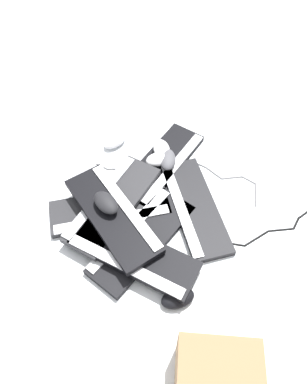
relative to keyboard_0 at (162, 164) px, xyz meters
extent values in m
plane|color=silver|center=(-0.24, 0.06, -0.01)|extent=(3.20, 3.20, 0.00)
cube|color=black|center=(0.00, 0.00, 0.00)|extent=(0.45, 0.37, 0.02)
cube|color=silver|center=(-0.03, -0.04, 0.01)|extent=(0.37, 0.26, 0.01)
cube|color=#232326|center=(-0.22, 0.20, 0.00)|extent=(0.24, 0.46, 0.02)
cube|color=silver|center=(-0.27, 0.19, 0.01)|extent=(0.13, 0.42, 0.01)
cube|color=black|center=(-0.35, 0.08, 0.00)|extent=(0.44, 0.39, 0.02)
cube|color=#B2B5BA|center=(-0.31, 0.12, 0.01)|extent=(0.35, 0.29, 0.01)
cube|color=black|center=(-0.21, -0.12, 0.00)|extent=(0.46, 0.25, 0.02)
cube|color=silver|center=(-0.22, -0.06, 0.01)|extent=(0.41, 0.14, 0.01)
cube|color=black|center=(-0.42, 0.10, 0.03)|extent=(0.34, 0.46, 0.02)
cube|color=silver|center=(-0.47, 0.13, 0.04)|extent=(0.23, 0.39, 0.01)
cube|color=#232326|center=(-0.22, 0.18, 0.03)|extent=(0.46, 0.35, 0.02)
cube|color=#B2B5BA|center=(-0.19, 0.23, 0.04)|extent=(0.38, 0.24, 0.01)
cube|color=black|center=(-0.28, 0.18, 0.06)|extent=(0.45, 0.37, 0.02)
cube|color=silver|center=(-0.25, 0.14, 0.07)|extent=(0.37, 0.26, 0.01)
ellipsoid|color=silver|center=(0.00, 0.01, 0.04)|extent=(0.10, 0.12, 0.04)
ellipsoid|color=black|center=(-0.26, 0.20, 0.10)|extent=(0.13, 0.12, 0.04)
ellipsoid|color=#4C4C51|center=(-0.01, -0.02, 0.04)|extent=(0.11, 0.07, 0.04)
ellipsoid|color=silver|center=(0.05, 0.00, 0.04)|extent=(0.12, 0.08, 0.04)
ellipsoid|color=black|center=(-0.56, -0.04, 0.01)|extent=(0.10, 0.12, 0.04)
ellipsoid|color=silver|center=(0.13, 0.20, 0.01)|extent=(0.12, 0.12, 0.04)
cylinder|color=black|center=(-0.36, -0.25, -0.01)|extent=(0.02, 0.07, 0.01)
cylinder|color=black|center=(-0.34, -0.33, -0.01)|extent=(0.07, 0.10, 0.01)
cylinder|color=black|center=(-0.31, -0.43, -0.01)|extent=(0.02, 0.09, 0.01)
cylinder|color=black|center=(-0.28, -0.49, -0.01)|extent=(0.05, 0.04, 0.01)
cylinder|color=black|center=(-0.23, -0.53, -0.01)|extent=(0.05, 0.06, 0.01)
sphere|color=black|center=(-0.36, -0.22, -0.01)|extent=(0.01, 0.01, 0.01)
sphere|color=black|center=(-0.37, -0.28, -0.01)|extent=(0.01, 0.01, 0.01)
sphere|color=black|center=(-0.31, -0.38, -0.01)|extent=(0.01, 0.01, 0.01)
sphere|color=black|center=(-0.30, -0.47, -0.01)|extent=(0.01, 0.01, 0.01)
sphere|color=black|center=(-0.25, -0.50, -0.01)|extent=(0.01, 0.01, 0.01)
cylinder|color=#59595B|center=(0.00, 0.25, -0.01)|extent=(0.04, 0.05, 0.01)
cylinder|color=#59595B|center=(-0.02, 0.17, -0.01)|extent=(0.01, 0.11, 0.01)
cylinder|color=#59595B|center=(0.02, 0.07, -0.01)|extent=(0.08, 0.09, 0.01)
cylinder|color=#59595B|center=(0.05, 0.00, -0.01)|extent=(0.03, 0.06, 0.01)
cylinder|color=#59595B|center=(0.03, -0.08, -0.01)|extent=(0.02, 0.10, 0.01)
cylinder|color=#59595B|center=(0.01, -0.15, -0.01)|extent=(0.04, 0.06, 0.01)
cylinder|color=#59595B|center=(-0.04, -0.21, -0.01)|extent=(0.06, 0.06, 0.01)
cylinder|color=#59595B|center=(-0.06, -0.28, -0.01)|extent=(0.02, 0.08, 0.01)
cylinder|color=#59595B|center=(-0.08, -0.34, -0.01)|extent=(0.04, 0.05, 0.01)
cylinder|color=#59595B|center=(-0.15, -0.36, -0.01)|extent=(0.11, 0.02, 0.01)
sphere|color=#59595B|center=(0.01, 0.27, -0.01)|extent=(0.01, 0.01, 0.01)
sphere|color=#59595B|center=(-0.02, 0.22, -0.01)|extent=(0.01, 0.01, 0.01)
sphere|color=#59595B|center=(-0.01, 0.12, -0.01)|extent=(0.01, 0.01, 0.01)
sphere|color=#59595B|center=(0.06, 0.03, -0.01)|extent=(0.01, 0.01, 0.01)
sphere|color=#59595B|center=(0.04, -0.02, -0.01)|extent=(0.01, 0.01, 0.01)
sphere|color=#59595B|center=(0.02, -0.13, -0.01)|extent=(0.01, 0.01, 0.01)
sphere|color=#59595B|center=(-0.01, -0.18, -0.01)|extent=(0.01, 0.01, 0.01)
sphere|color=#59595B|center=(-0.07, -0.24, -0.01)|extent=(0.01, 0.01, 0.01)
sphere|color=#59595B|center=(-0.06, -0.32, -0.01)|extent=(0.01, 0.01, 0.01)
sphere|color=#59595B|center=(-0.10, -0.37, -0.01)|extent=(0.01, 0.01, 0.01)
sphere|color=#59595B|center=(-0.20, -0.35, -0.01)|extent=(0.01, 0.01, 0.01)
cube|color=olive|center=(-0.80, -0.13, 0.07)|extent=(0.18, 0.23, 0.17)
camera|label=1|loc=(-0.99, 0.04, 1.16)|focal=35.00mm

